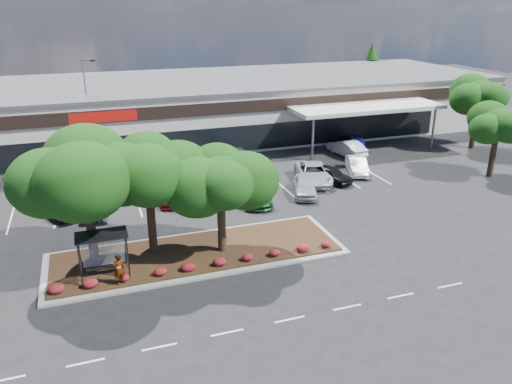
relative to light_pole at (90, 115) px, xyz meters
name	(u,v)px	position (x,y,z in m)	size (l,w,h in m)	color
ground	(249,282)	(7.13, -27.98, -4.24)	(160.00, 160.00, 0.00)	black
retail_store	(155,109)	(7.20, 5.93, -1.09)	(80.40, 25.20, 6.25)	white
landscape_island	(198,253)	(5.13, -23.98, -4.12)	(18.00, 6.00, 0.26)	#9A9A95
lane_markings	(203,212)	(6.99, -17.55, -4.24)	(33.12, 20.06, 0.01)	silver
shrub_row	(205,264)	(5.13, -26.08, -3.73)	(17.00, 0.80, 0.50)	maroon
bus_shelter	(102,242)	(-0.37, -25.03, -1.94)	(2.75, 1.55, 2.59)	black
island_tree_west	(87,201)	(-0.87, -23.48, -0.04)	(7.20, 7.20, 7.89)	#0E370C
island_tree_mid	(149,194)	(2.63, -22.78, -0.32)	(6.60, 6.60, 7.32)	#0E370C
island_tree_east	(221,201)	(6.63, -24.28, -0.73)	(5.80, 5.80, 6.50)	#0E370C
tree_east_near	(495,141)	(33.13, -17.98, -0.99)	(5.60, 5.60, 6.51)	#0E370C
tree_east_far	(477,112)	(38.13, -9.98, -0.43)	(6.40, 6.40, 7.62)	#0E370C
conifer_north_east	(370,72)	(41.13, 16.02, 0.26)	(3.96, 3.96, 9.00)	#0E370C
person_waiting	(119,269)	(0.31, -26.28, -3.09)	(0.65, 0.43, 1.79)	#594C47
light_pole	(90,115)	(0.00, 0.00, 0.00)	(1.43, 0.65, 9.59)	#9A9A95
car_1	(55,206)	(-3.25, -14.54, -3.52)	(1.72, 4.27, 1.45)	black
car_2	(94,200)	(-0.57, -14.54, -3.39)	(1.80, 5.15, 1.70)	silver
car_3	(168,190)	(5.02, -14.07, -3.47)	(2.17, 5.34, 1.55)	maroon
car_4	(256,190)	(11.56, -16.53, -3.45)	(2.23, 5.49, 1.59)	#194B23
car_5	(305,186)	(15.61, -16.76, -3.49)	(1.77, 4.40, 1.50)	#B5BAC2
car_6	(313,173)	(17.56, -14.18, -3.47)	(2.58, 5.60, 1.56)	silver
car_7	(331,174)	(19.00, -14.68, -3.55)	(1.64, 4.07, 1.39)	black
car_8	(357,165)	(22.33, -13.33, -3.52)	(1.54, 4.41, 1.45)	silver
car_9	(27,175)	(-5.73, -6.76, -3.41)	(2.33, 5.73, 1.66)	black
car_10	(52,174)	(-3.67, -7.30, -3.39)	(1.80, 5.17, 1.70)	brown
car_11	(123,173)	(2.12, -8.62, -3.48)	(2.14, 5.27, 1.53)	#6A300C
car_12	(145,169)	(4.02, -8.27, -3.45)	(2.64, 5.72, 1.59)	#AFB5BC
car_13	(237,154)	(13.18, -6.05, -3.57)	(1.89, 4.64, 1.35)	#515058
car_14	(249,162)	(13.20, -9.62, -3.39)	(1.81, 5.19, 1.71)	navy
car_16	(347,148)	(24.11, -8.17, -3.45)	(1.68, 4.83, 1.59)	silver
car_17	(354,142)	(25.90, -6.43, -3.41)	(1.97, 4.90, 1.67)	navy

